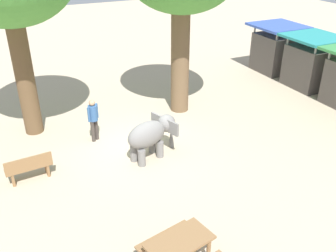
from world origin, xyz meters
The scene contains 7 objects.
ground_plane centered at (0.00, 0.00, 0.00)m, with size 60.00×60.00×0.00m, color #BAA88C.
elephant centered at (0.88, 0.18, 0.88)m, with size 1.46×1.99×1.37m.
person_handler centered at (-1.06, -1.26, 0.95)m, with size 0.32×0.45×1.62m.
wooden_bench centered at (0.52, -3.76, 0.47)m, with size 0.51×1.43×0.88m.
picnic_table_near centered at (5.51, -1.13, 0.59)m, with size 1.75×1.76×0.78m.
market_stall_blue centered at (-4.39, 9.76, 1.14)m, with size 2.50×2.50×2.52m.
market_stall_teal centered at (-1.79, 9.76, 1.14)m, with size 2.50×2.50×2.52m.
Camera 1 is at (10.95, -4.03, 6.90)m, focal length 39.85 mm.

